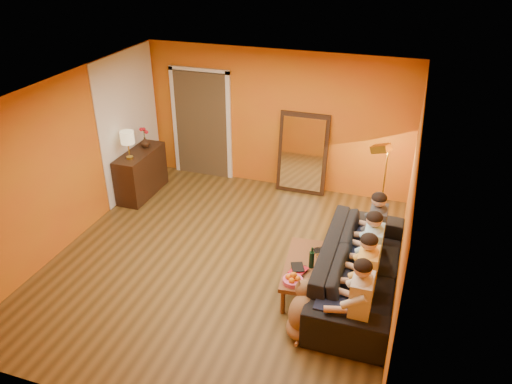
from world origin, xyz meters
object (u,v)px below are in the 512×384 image
(floor_lamp, at_px, (384,187))
(tumbler, at_px, (319,258))
(person_mid_left, at_px, (366,276))
(wine_bottle, at_px, (312,258))
(person_mid_right, at_px, (372,252))
(sideboard, at_px, (141,173))
(coffee_table, at_px, (308,277))
(person_far_left, at_px, (360,304))
(sofa, at_px, (359,268))
(dog, at_px, (303,310))
(mirror_frame, at_px, (303,153))
(table_lamp, at_px, (128,145))
(laptop, at_px, (327,252))
(person_far_right, at_px, (376,231))
(vase, at_px, (145,142))

(floor_lamp, height_order, tumbler, floor_lamp)
(person_mid_left, bearing_deg, wine_bottle, 163.56)
(person_mid_left, relative_size, person_mid_right, 1.00)
(sideboard, relative_size, person_mid_right, 0.97)
(coffee_table, distance_m, floor_lamp, 2.24)
(person_far_left, bearing_deg, tumbler, 125.66)
(floor_lamp, bearing_deg, wine_bottle, -84.26)
(tumbler, bearing_deg, person_far_left, -54.34)
(sofa, xyz_separation_m, coffee_table, (-0.66, -0.18, -0.17))
(person_far_left, bearing_deg, sideboard, 149.38)
(person_mid_right, relative_size, tumbler, 11.89)
(dog, bearing_deg, person_mid_right, 78.47)
(mirror_frame, xyz_separation_m, floor_lamp, (1.55, -0.81, -0.04))
(sofa, bearing_deg, person_mid_left, -163.89)
(person_far_left, bearing_deg, table_lamp, 152.39)
(table_lamp, relative_size, floor_lamp, 0.35)
(wine_bottle, height_order, laptop, wine_bottle)
(mirror_frame, height_order, person_mid_left, mirror_frame)
(sofa, bearing_deg, person_mid_right, -52.43)
(table_lamp, height_order, dog, table_lamp)
(sideboard, height_order, wine_bottle, sideboard)
(mirror_frame, relative_size, person_mid_left, 1.25)
(wine_bottle, relative_size, laptop, 0.90)
(person_far_left, distance_m, person_far_right, 1.65)
(sofa, height_order, person_far_left, person_far_left)
(person_mid_right, relative_size, laptop, 3.55)
(sofa, height_order, dog, sofa)
(floor_lamp, bearing_deg, sideboard, -151.79)
(person_far_right, height_order, laptop, person_far_right)
(tumbler, bearing_deg, mirror_frame, 108.38)
(person_far_right, relative_size, vase, 6.33)
(sideboard, bearing_deg, person_mid_right, -18.78)
(mirror_frame, relative_size, person_mid_right, 1.25)
(dog, distance_m, vase, 4.72)
(coffee_table, relative_size, person_mid_right, 1.00)
(person_mid_left, height_order, tumbler, person_mid_left)
(table_lamp, bearing_deg, sofa, -16.87)
(floor_lamp, relative_size, dog, 2.05)
(sofa, height_order, laptop, sofa)
(table_lamp, bearing_deg, wine_bottle, -22.70)
(mirror_frame, xyz_separation_m, vase, (-2.79, -0.83, 0.19))
(dog, bearing_deg, mirror_frame, 123.18)
(table_lamp, distance_m, floor_lamp, 4.39)
(person_far_right, bearing_deg, sofa, -101.31)
(coffee_table, bearing_deg, wine_bottle, -51.04)
(sofa, xyz_separation_m, wine_bottle, (-0.61, -0.23, 0.20))
(sideboard, bearing_deg, floor_lamp, 3.58)
(mirror_frame, distance_m, sofa, 3.06)
(mirror_frame, relative_size, dog, 2.17)
(floor_lamp, xyz_separation_m, wine_bottle, (-0.71, -2.09, -0.14))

